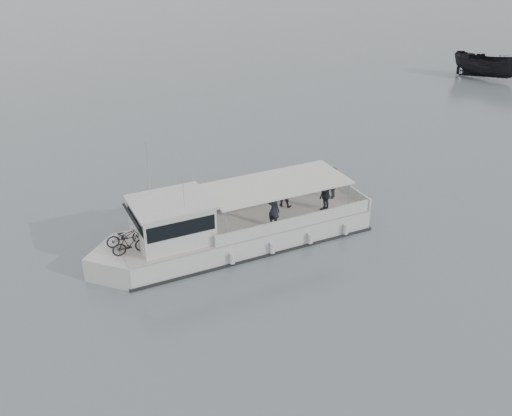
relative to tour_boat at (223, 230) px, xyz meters
name	(u,v)px	position (x,y,z in m)	size (l,w,h in m)	color
ground	(275,206)	(4.04, 2.43, -0.88)	(1400.00, 1400.00, 0.00)	slate
tour_boat	(223,230)	(0.00, 0.00, 0.00)	(12.88, 3.67, 5.37)	silver
dark_motorboat	(488,66)	(32.92, 15.29, 0.29)	(2.28, 6.06, 2.34)	black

